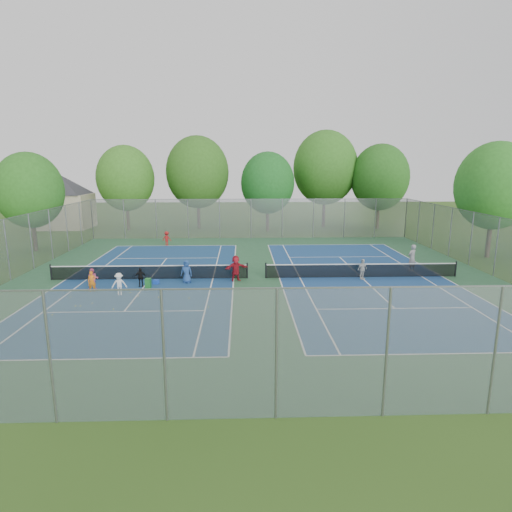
{
  "coord_description": "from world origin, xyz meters",
  "views": [
    {
      "loc": [
        -0.97,
        -27.37,
        7.34
      ],
      "look_at": [
        0.0,
        1.0,
        1.3
      ],
      "focal_mm": 30.0,
      "sensor_mm": 36.0,
      "label": 1
    }
  ],
  "objects_px": {
    "ball_hopper": "(148,283)",
    "ball_crate": "(156,282)",
    "net_right": "(361,271)",
    "instructor": "(412,258)",
    "net_left": "(150,273)"
  },
  "relations": [
    {
      "from": "ball_hopper",
      "to": "ball_crate",
      "type": "bearing_deg",
      "value": 73.32
    },
    {
      "from": "ball_hopper",
      "to": "instructor",
      "type": "relative_size",
      "value": 0.32
    },
    {
      "from": "instructor",
      "to": "net_left",
      "type": "bearing_deg",
      "value": -23.75
    },
    {
      "from": "net_left",
      "to": "instructor",
      "type": "bearing_deg",
      "value": 5.19
    },
    {
      "from": "net_left",
      "to": "net_right",
      "type": "bearing_deg",
      "value": 0.0
    },
    {
      "from": "net_left",
      "to": "instructor",
      "type": "distance_m",
      "value": 18.11
    },
    {
      "from": "instructor",
      "to": "ball_crate",
      "type": "bearing_deg",
      "value": -19.79
    },
    {
      "from": "ball_hopper",
      "to": "net_right",
      "type": "bearing_deg",
      "value": 8.81
    },
    {
      "from": "instructor",
      "to": "net_right",
      "type": "bearing_deg",
      "value": -6.83
    },
    {
      "from": "ball_hopper",
      "to": "net_left",
      "type": "bearing_deg",
      "value": 98.74
    },
    {
      "from": "ball_crate",
      "to": "ball_hopper",
      "type": "relative_size",
      "value": 0.52
    },
    {
      "from": "net_right",
      "to": "ball_hopper",
      "type": "height_order",
      "value": "net_right"
    },
    {
      "from": "net_right",
      "to": "instructor",
      "type": "bearing_deg",
      "value": 22.1
    },
    {
      "from": "net_left",
      "to": "net_right",
      "type": "relative_size",
      "value": 1.0
    },
    {
      "from": "instructor",
      "to": "ball_hopper",
      "type": "bearing_deg",
      "value": -16.96
    }
  ]
}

